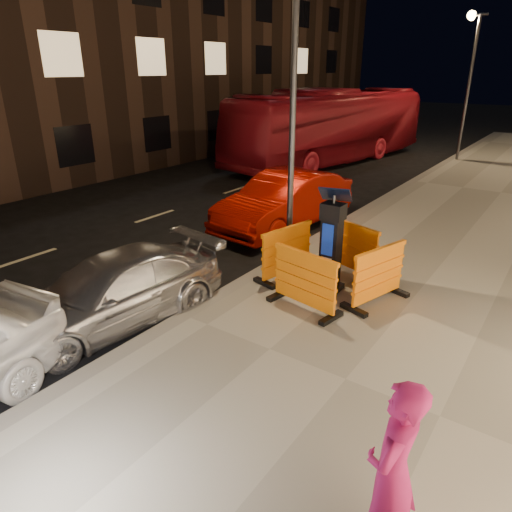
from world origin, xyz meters
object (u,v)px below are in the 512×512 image
Objects in this scene: parking_kiosk at (331,242)px; barrier_bldgside at (378,275)px; car_red at (284,227)px; barrier_kerbside at (287,252)px; car_silver at (117,321)px; man at (392,471)px; bus_doubledecker at (329,162)px; barrier_back at (351,248)px; barrier_front at (305,281)px.

parking_kiosk is 1.04m from barrier_bldgside.
car_red is at bearing 68.28° from barrier_bldgside.
car_silver is at bearing 164.81° from barrier_kerbside.
car_red is 9.27m from man.
barrier_back is at bearing -52.34° from bus_doubledecker.
barrier_kerbside is (-0.95, 0.00, -0.42)m from parking_kiosk.
parking_kiosk is 1.40× the size of barrier_back.
barrier_bldgside is (0.95, 0.00, -0.42)m from parking_kiosk.
barrier_kerbside is (-0.95, 0.95, 0.00)m from barrier_front.
barrier_bldgside is 4.68m from man.
barrier_front is 4.34m from man.
parking_kiosk is at bearing -77.42° from barrier_kerbside.
car_red is 2.63× the size of man.
barrier_back and barrier_bldgside have the same top height.
barrier_bldgside is at bearing -27.42° from barrier_back.
parking_kiosk reaches higher than barrier_kerbside.
barrier_front and barrier_back have the same top height.
barrier_kerbside is 3.64m from car_red.
barrier_kerbside is at bearing 144.58° from barrier_front.
barrier_front reaches higher than car_silver.
bus_doubledecker is (-7.14, 12.32, -0.68)m from barrier_bldgside.
barrier_kerbside is 0.34× the size of car_silver.
barrier_front is 14.66m from bus_doubledecker.
bus_doubledecker is at bearing 35.63° from barrier_kerbside.
bus_doubledecker is 18.90m from man.
bus_doubledecker reaches higher than barrier_kerbside.
car_red is at bearing -61.25° from bus_doubledecker.
barrier_bldgside is at bearing 54.58° from barrier_front.
parking_kiosk is at bearing -146.86° from man.
barrier_bldgside is at bearing 14.58° from parking_kiosk.
bus_doubledecker reaches higher than car_red.
barrier_front is 1.34m from barrier_kerbside.
barrier_back and barrier_kerbside have the same top height.
man is (5.58, -7.33, 1.02)m from car_red.
barrier_front is 1.00× the size of barrier_bldgside.
car_red is (-2.87, 2.06, -0.68)m from barrier_back.
man is (5.25, -1.32, 1.02)m from car_silver.
parking_kiosk reaches higher than car_red.
man is (8.91, -16.64, 1.02)m from bus_doubledecker.
parking_kiosk is 1.40× the size of barrier_front.
car_silver is at bearing -82.15° from car_red.
barrier_bldgside is (0.95, 0.95, 0.00)m from barrier_front.
barrier_back is 12.96m from bus_doubledecker.
bus_doubledecker is at bearing 111.44° from car_silver.
car_silver is at bearing -105.05° from barrier_back.
barrier_back is at bearing 104.58° from parking_kiosk.
man is at bearing -45.16° from barrier_back.
car_silver is at bearing -103.12° from man.
barrier_kerbside is 1.90m from barrier_bldgside.
man reaches higher than barrier_front.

